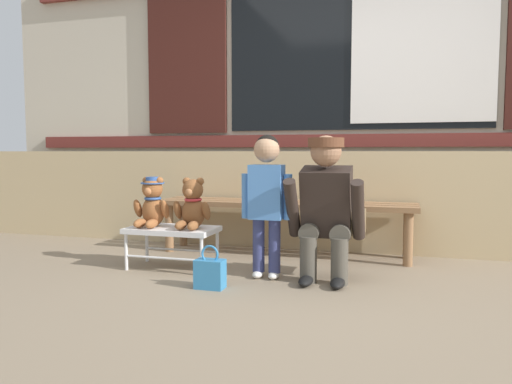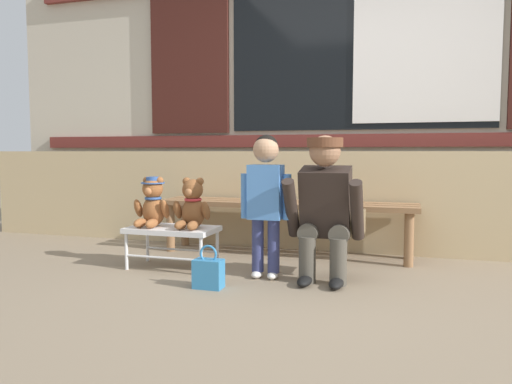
# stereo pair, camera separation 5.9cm
# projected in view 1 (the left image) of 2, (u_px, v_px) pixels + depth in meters

# --- Properties ---
(ground_plane) EXTENTS (60.00, 60.00, 0.00)m
(ground_plane) POSITION_uv_depth(u_px,v_px,m) (323.00, 295.00, 2.92)
(ground_plane) COLOR #84725B
(brick_low_wall) EXTENTS (7.25, 0.25, 0.85)m
(brick_low_wall) POSITION_uv_depth(u_px,v_px,m) (349.00, 201.00, 4.25)
(brick_low_wall) COLOR tan
(brick_low_wall) RESTS_ON ground
(shop_facade) EXTENTS (7.40, 0.26, 3.46)m
(shop_facade) POSITION_uv_depth(u_px,v_px,m) (357.00, 57.00, 4.64)
(shop_facade) COLOR beige
(shop_facade) RESTS_ON ground
(wooden_bench_long) EXTENTS (2.10, 0.40, 0.44)m
(wooden_bench_long) POSITION_uv_depth(u_px,v_px,m) (285.00, 210.00, 4.04)
(wooden_bench_long) COLOR #8E6642
(wooden_bench_long) RESTS_ON ground
(small_display_bench) EXTENTS (0.64, 0.36, 0.30)m
(small_display_bench) POSITION_uv_depth(u_px,v_px,m) (172.00, 232.00, 3.58)
(small_display_bench) COLOR silver
(small_display_bench) RESTS_ON ground
(teddy_bear_with_hat) EXTENTS (0.28, 0.27, 0.36)m
(teddy_bear_with_hat) POSITION_uv_depth(u_px,v_px,m) (152.00, 203.00, 3.61)
(teddy_bear_with_hat) COLOR #93562D
(teddy_bear_with_hat) RESTS_ON small_display_bench
(teddy_bear_plain) EXTENTS (0.28, 0.26, 0.36)m
(teddy_bear_plain) POSITION_uv_depth(u_px,v_px,m) (192.00, 205.00, 3.52)
(teddy_bear_plain) COLOR brown
(teddy_bear_plain) RESTS_ON small_display_bench
(child_standing) EXTENTS (0.35, 0.18, 0.96)m
(child_standing) POSITION_uv_depth(u_px,v_px,m) (267.00, 190.00, 3.28)
(child_standing) COLOR navy
(child_standing) RESTS_ON ground
(adult_crouching) EXTENTS (0.50, 0.49, 0.95)m
(adult_crouching) POSITION_uv_depth(u_px,v_px,m) (328.00, 208.00, 3.22)
(adult_crouching) COLOR #4C473D
(adult_crouching) RESTS_ON ground
(handbag_on_ground) EXTENTS (0.18, 0.11, 0.27)m
(handbag_on_ground) POSITION_uv_depth(u_px,v_px,m) (210.00, 273.00, 3.06)
(handbag_on_ground) COLOR teal
(handbag_on_ground) RESTS_ON ground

